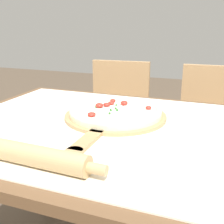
{
  "coord_description": "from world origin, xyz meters",
  "views": [
    {
      "loc": [
        0.33,
        -0.84,
        1.11
      ],
      "look_at": [
        -0.0,
        0.06,
        0.81
      ],
      "focal_mm": 45.0,
      "sensor_mm": 36.0,
      "label": 1
    }
  ],
  "objects_px": {
    "rolling_pin": "(29,155)",
    "chair_left": "(117,119)",
    "pizza": "(115,111)",
    "pizza_peel": "(113,117)",
    "chair_right": "(210,131)"
  },
  "relations": [
    {
      "from": "pizza",
      "to": "rolling_pin",
      "type": "height_order",
      "value": "rolling_pin"
    },
    {
      "from": "pizza",
      "to": "chair_left",
      "type": "distance_m",
      "value": 0.81
    },
    {
      "from": "pizza_peel",
      "to": "pizza",
      "type": "bearing_deg",
      "value": 91.25
    },
    {
      "from": "pizza_peel",
      "to": "chair_left",
      "type": "distance_m",
      "value": 0.82
    },
    {
      "from": "pizza",
      "to": "rolling_pin",
      "type": "distance_m",
      "value": 0.42
    },
    {
      "from": "rolling_pin",
      "to": "chair_left",
      "type": "relative_size",
      "value": 0.48
    },
    {
      "from": "rolling_pin",
      "to": "chair_left",
      "type": "height_order",
      "value": "chair_left"
    },
    {
      "from": "pizza",
      "to": "chair_left",
      "type": "bearing_deg",
      "value": 108.8
    },
    {
      "from": "rolling_pin",
      "to": "pizza_peel",
      "type": "bearing_deg",
      "value": 79.35
    },
    {
      "from": "chair_left",
      "to": "pizza",
      "type": "bearing_deg",
      "value": -75.36
    },
    {
      "from": "pizza_peel",
      "to": "rolling_pin",
      "type": "relative_size",
      "value": 1.28
    },
    {
      "from": "chair_left",
      "to": "rolling_pin",
      "type": "bearing_deg",
      "value": -85.65
    },
    {
      "from": "rolling_pin",
      "to": "chair_left",
      "type": "distance_m",
      "value": 1.19
    },
    {
      "from": "pizza_peel",
      "to": "rolling_pin",
      "type": "distance_m",
      "value": 0.41
    },
    {
      "from": "chair_right",
      "to": "pizza",
      "type": "bearing_deg",
      "value": -116.75
    }
  ]
}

